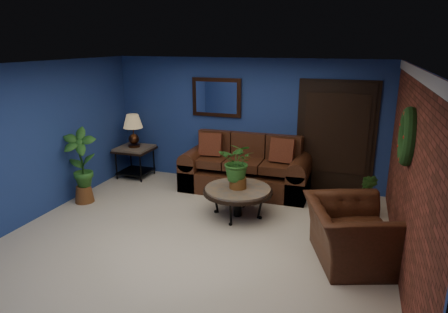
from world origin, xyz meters
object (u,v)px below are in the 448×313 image
(sofa, at_px, (246,171))
(side_chair, at_px, (252,161))
(armchair, at_px, (351,233))
(table_lamp, at_px, (133,127))
(end_table, at_px, (135,154))
(coffee_table, at_px, (238,191))

(sofa, height_order, side_chair, sofa)
(side_chair, height_order, armchair, side_chair)
(table_lamp, distance_m, armchair, 4.98)
(end_table, bearing_deg, table_lamp, -135.00)
(sofa, distance_m, coffee_table, 1.29)
(side_chair, distance_m, armchair, 2.91)
(table_lamp, xyz_separation_m, armchair, (4.45, -2.12, -0.70))
(sofa, height_order, table_lamp, table_lamp)
(coffee_table, bearing_deg, side_chair, 94.71)
(sofa, height_order, end_table, sofa)
(side_chair, relative_size, armchair, 0.84)
(coffee_table, xyz_separation_m, end_table, (-2.65, 1.23, 0.07))
(end_table, height_order, armchair, armchair)
(end_table, bearing_deg, armchair, -25.45)
(armchair, bearing_deg, end_table, 45.18)
(coffee_table, xyz_separation_m, table_lamp, (-2.65, 1.23, 0.66))
(coffee_table, height_order, end_table, end_table)
(end_table, xyz_separation_m, armchair, (4.45, -2.12, -0.11))
(table_lamp, bearing_deg, coffee_table, -24.89)
(sofa, relative_size, end_table, 3.35)
(table_lamp, bearing_deg, side_chair, 1.67)
(table_lamp, distance_m, side_chair, 2.59)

